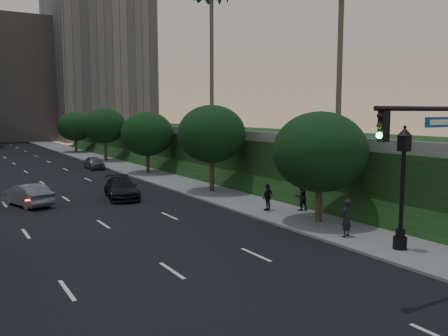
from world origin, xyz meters
TOP-DOWN VIEW (x-y plane):
  - ground at (0.00, 0.00)m, footprint 160.00×160.00m
  - road_surface at (0.00, 30.00)m, footprint 16.00×140.00m
  - sidewalk_right at (10.25, 30.00)m, footprint 4.50×140.00m
  - embankment at (22.00, 28.00)m, footprint 18.00×90.00m
  - parapet_wall at (13.50, 28.00)m, footprint 0.35×90.00m
  - office_block_mid at (6.00, 102.00)m, footprint 22.00×18.00m
  - office_block_right at (24.00, 96.00)m, footprint 20.00×22.00m
  - tree_right_a at (10.30, 8.00)m, footprint 5.20×5.20m
  - tree_right_b at (10.30, 20.00)m, footprint 5.20×5.20m
  - tree_right_c at (10.30, 33.00)m, footprint 5.20×5.20m
  - tree_right_d at (10.30, 47.00)m, footprint 5.20×5.20m
  - tree_right_e at (10.30, 62.00)m, footprint 5.20×5.20m
  - street_lamp at (9.74, 2.10)m, footprint 0.64×0.64m
  - sedan_mid_left at (-2.72, 21.77)m, footprint 2.80×4.78m
  - sedan_near_right at (3.52, 21.23)m, footprint 2.95×5.37m
  - sedan_far_right at (6.87, 39.98)m, footprint 1.75×4.05m
  - pedestrian_a at (9.20, 4.85)m, footprint 0.77×0.61m
  - pedestrian_b at (11.45, 10.85)m, footprint 0.85×0.67m
  - pedestrian_c at (9.66, 11.85)m, footprint 1.05×0.71m

SIDE VIEW (x-z plane):
  - ground at x=0.00m, z-range 0.00..0.00m
  - road_surface at x=0.00m, z-range 0.00..0.02m
  - sidewalk_right at x=10.25m, z-range 0.00..0.15m
  - sedan_far_right at x=6.87m, z-range 0.00..1.36m
  - sedan_near_right at x=3.52m, z-range 0.00..1.47m
  - sedan_mid_left at x=-2.72m, z-range 0.00..1.49m
  - pedestrian_c at x=9.66m, z-range 0.15..1.81m
  - pedestrian_b at x=11.45m, z-range 0.15..1.86m
  - pedestrian_a at x=9.20m, z-range 0.15..2.00m
  - embankment at x=22.00m, z-range 0.00..4.00m
  - street_lamp at x=9.74m, z-range -0.18..5.44m
  - tree_right_a at x=10.30m, z-range 0.90..7.14m
  - tree_right_c at x=10.30m, z-range 0.90..7.14m
  - tree_right_e at x=10.30m, z-range 0.90..7.14m
  - parapet_wall at x=13.50m, z-range 4.00..4.70m
  - tree_right_b at x=10.30m, z-range 1.15..7.88m
  - tree_right_d at x=10.30m, z-range 1.15..7.88m
  - office_block_mid at x=6.00m, z-range 0.00..26.00m
  - office_block_right at x=24.00m, z-range 0.00..36.00m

